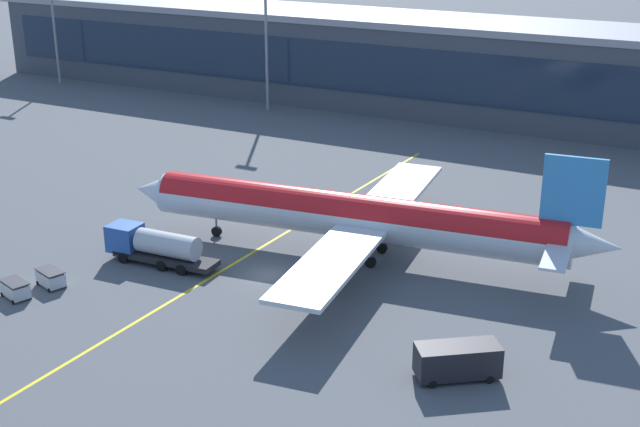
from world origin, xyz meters
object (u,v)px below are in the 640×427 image
(main_airliner, at_px, (356,216))
(fuel_tanker, at_px, (155,245))
(lavatory_truck, at_px, (456,360))
(baggage_cart_1, at_px, (15,289))
(baggage_cart_2, at_px, (51,278))

(main_airliner, height_order, fuel_tanker, main_airliner)
(lavatory_truck, bearing_deg, fuel_tanker, 168.79)
(baggage_cart_1, distance_m, baggage_cart_2, 3.20)
(main_airliner, relative_size, baggage_cart_1, 15.51)
(baggage_cart_2, bearing_deg, fuel_tanker, 59.12)
(main_airliner, xyz_separation_m, lavatory_truck, (15.40, -15.95, -2.61))
(fuel_tanker, bearing_deg, baggage_cart_2, -120.88)
(baggage_cart_1, bearing_deg, lavatory_truck, 7.83)
(fuel_tanker, relative_size, baggage_cart_1, 3.65)
(lavatory_truck, bearing_deg, main_airliner, 133.99)
(baggage_cart_1, relative_size, baggage_cart_2, 1.00)
(lavatory_truck, bearing_deg, baggage_cart_1, -172.17)
(fuel_tanker, relative_size, baggage_cart_2, 3.65)
(main_airliner, bearing_deg, baggage_cart_1, -135.33)
(main_airliner, height_order, baggage_cart_2, main_airliner)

